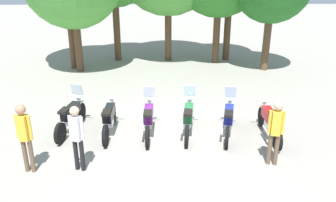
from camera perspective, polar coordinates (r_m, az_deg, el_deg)
ground_plane at (r=10.43m, az=0.08°, el=-5.61°), size 80.00×80.00×0.00m
motorcycle_0 at (r=10.84m, az=-16.01°, el=-2.41°), size 0.71×2.17×1.37m
motorcycle_1 at (r=10.45m, az=-9.88°, el=-2.87°), size 0.62×2.19×0.99m
motorcycle_2 at (r=10.24m, az=-3.29°, el=-2.98°), size 0.62×2.19×1.37m
motorcycle_3 at (r=10.30m, az=3.43°, el=-2.83°), size 0.67×2.18×1.37m
motorcycle_4 at (r=10.37m, az=10.13°, el=-2.99°), size 0.78×2.16×1.37m
motorcycle_5 at (r=10.52m, az=16.70°, el=-3.33°), size 0.62×2.19×0.99m
person_0 at (r=8.88m, az=17.67°, el=-4.36°), size 0.41×0.28×1.76m
person_1 at (r=8.85m, az=-23.00°, el=-4.99°), size 0.41×0.28×1.80m
person_2 at (r=8.53m, az=-15.10°, el=-5.32°), size 0.40×0.29×1.72m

